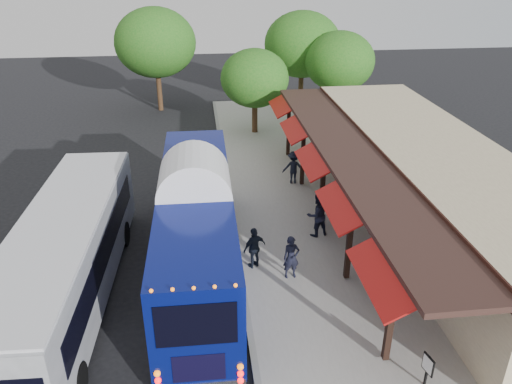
{
  "coord_description": "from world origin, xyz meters",
  "views": [
    {
      "loc": [
        -1.17,
        -14.3,
        10.78
      ],
      "look_at": [
        1.0,
        4.09,
        1.8
      ],
      "focal_mm": 35.0,
      "sensor_mm": 36.0,
      "label": 1
    }
  ],
  "objects_px": {
    "city_bus": "(66,257)",
    "ped_d": "(293,167)",
    "coach_bus": "(197,224)",
    "ped_c": "(254,248)",
    "ped_b": "(317,215)",
    "ped_a": "(291,257)",
    "sign_board": "(428,366)"
  },
  "relations": [
    {
      "from": "coach_bus",
      "to": "ped_c",
      "type": "height_order",
      "value": "coach_bus"
    },
    {
      "from": "ped_a",
      "to": "ped_d",
      "type": "distance_m",
      "value": 8.14
    },
    {
      "from": "ped_c",
      "to": "ped_d",
      "type": "relative_size",
      "value": 0.97
    },
    {
      "from": "coach_bus",
      "to": "ped_d",
      "type": "xyz_separation_m",
      "value": [
        4.85,
        7.1,
        -1.04
      ]
    },
    {
      "from": "city_bus",
      "to": "ped_d",
      "type": "distance_m",
      "value": 12.36
    },
    {
      "from": "coach_bus",
      "to": "ped_b",
      "type": "relative_size",
      "value": 6.29
    },
    {
      "from": "city_bus",
      "to": "ped_a",
      "type": "distance_m",
      "value": 7.61
    },
    {
      "from": "ped_a",
      "to": "sign_board",
      "type": "relative_size",
      "value": 1.62
    },
    {
      "from": "coach_bus",
      "to": "ped_c",
      "type": "bearing_deg",
      "value": -2.02
    },
    {
      "from": "ped_d",
      "to": "sign_board",
      "type": "distance_m",
      "value": 13.39
    },
    {
      "from": "coach_bus",
      "to": "ped_a",
      "type": "xyz_separation_m",
      "value": [
        3.27,
        -0.89,
        -1.06
      ]
    },
    {
      "from": "coach_bus",
      "to": "city_bus",
      "type": "height_order",
      "value": "coach_bus"
    },
    {
      "from": "ped_b",
      "to": "ped_c",
      "type": "distance_m",
      "value": 3.43
    },
    {
      "from": "ped_b",
      "to": "ped_d",
      "type": "distance_m",
      "value": 5.21
    },
    {
      "from": "ped_b",
      "to": "ped_d",
      "type": "bearing_deg",
      "value": -105.2
    },
    {
      "from": "ped_b",
      "to": "sign_board",
      "type": "height_order",
      "value": "ped_b"
    },
    {
      "from": "ped_a",
      "to": "ped_d",
      "type": "xyz_separation_m",
      "value": [
        1.58,
        7.99,
        0.02
      ]
    },
    {
      "from": "ped_a",
      "to": "ped_b",
      "type": "relative_size",
      "value": 0.87
    },
    {
      "from": "ped_a",
      "to": "ped_b",
      "type": "bearing_deg",
      "value": 53.6
    },
    {
      "from": "coach_bus",
      "to": "ped_c",
      "type": "xyz_separation_m",
      "value": [
        2.05,
        -0.09,
        -1.06
      ]
    },
    {
      "from": "ped_a",
      "to": "ped_c",
      "type": "relative_size",
      "value": 1.0
    },
    {
      "from": "ped_a",
      "to": "city_bus",
      "type": "bearing_deg",
      "value": 175.41
    },
    {
      "from": "city_bus",
      "to": "sign_board",
      "type": "height_order",
      "value": "city_bus"
    },
    {
      "from": "city_bus",
      "to": "ped_c",
      "type": "xyz_separation_m",
      "value": [
        6.34,
        1.1,
        -0.79
      ]
    },
    {
      "from": "ped_c",
      "to": "coach_bus",
      "type": "bearing_deg",
      "value": -31.73
    },
    {
      "from": "ped_c",
      "to": "ped_d",
      "type": "xyz_separation_m",
      "value": [
        2.8,
        7.19,
        0.03
      ]
    },
    {
      "from": "sign_board",
      "to": "coach_bus",
      "type": "bearing_deg",
      "value": 122.16
    },
    {
      "from": "sign_board",
      "to": "ped_d",
      "type": "bearing_deg",
      "value": 83.26
    },
    {
      "from": "ped_b",
      "to": "ped_d",
      "type": "relative_size",
      "value": 1.12
    },
    {
      "from": "city_bus",
      "to": "ped_d",
      "type": "xyz_separation_m",
      "value": [
        9.14,
        8.29,
        -0.76
      ]
    },
    {
      "from": "ped_c",
      "to": "ped_a",
      "type": "bearing_deg",
      "value": 117.72
    },
    {
      "from": "coach_bus",
      "to": "ped_d",
      "type": "distance_m",
      "value": 8.66
    }
  ]
}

